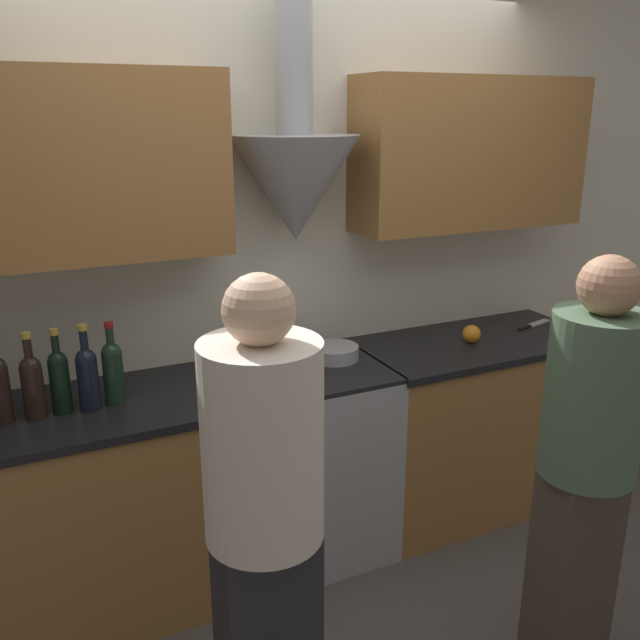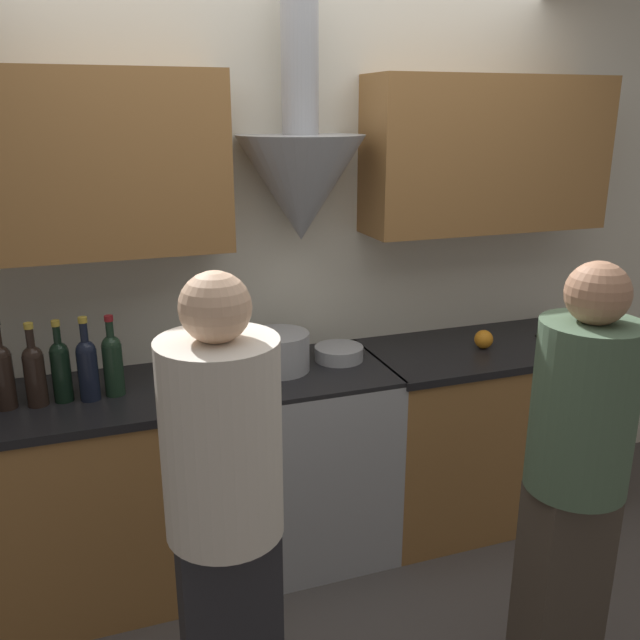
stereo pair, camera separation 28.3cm
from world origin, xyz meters
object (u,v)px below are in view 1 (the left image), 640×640
at_px(wine_bottle_6, 59,378).
at_px(person_foreground_right, 587,458).
at_px(wine_bottle_8, 113,370).
at_px(mixing_bowl, 334,352).
at_px(stove_range, 311,459).
at_px(stock_pot, 277,353).
at_px(wine_bottle_7, 88,375).
at_px(person_foreground_left, 265,527).
at_px(wine_bottle_5, 32,383).
at_px(orange_fruit, 472,334).

distance_m(wine_bottle_6, person_foreground_right, 1.91).
relative_size(wine_bottle_8, mixing_bowl, 1.48).
relative_size(stove_range, stock_pot, 3.40).
xyz_separation_m(stove_range, mixing_bowl, (0.15, 0.05, 0.48)).
height_order(stove_range, mixing_bowl, mixing_bowl).
xyz_separation_m(wine_bottle_8, mixing_bowl, (0.99, 0.07, -0.11)).
distance_m(stove_range, wine_bottle_7, 1.11).
height_order(wine_bottle_6, person_foreground_right, person_foreground_right).
bearing_deg(wine_bottle_8, stock_pot, 3.18).
height_order(mixing_bowl, person_foreground_left, person_foreground_left).
xyz_separation_m(wine_bottle_5, wine_bottle_7, (0.19, -0.01, 0.00)).
bearing_deg(wine_bottle_5, person_foreground_right, -31.96).
height_order(wine_bottle_5, person_foreground_left, person_foreground_left).
bearing_deg(orange_fruit, wine_bottle_8, 179.53).
relative_size(wine_bottle_5, wine_bottle_7, 0.98).
bearing_deg(mixing_bowl, wine_bottle_7, -175.39).
height_order(wine_bottle_8, mixing_bowl, wine_bottle_8).
relative_size(wine_bottle_5, stock_pot, 1.24).
height_order(wine_bottle_7, stock_pot, wine_bottle_7).
relative_size(wine_bottle_6, person_foreground_right, 0.21).
height_order(wine_bottle_5, orange_fruit, wine_bottle_5).
bearing_deg(stove_range, person_foreground_right, -62.85).
height_order(stove_range, person_foreground_left, person_foreground_left).
bearing_deg(wine_bottle_8, person_foreground_left, -76.67).
bearing_deg(wine_bottle_5, stove_range, 1.22).
bearing_deg(person_foreground_left, wine_bottle_7, 108.70).
bearing_deg(stock_pot, wine_bottle_7, -175.95).
bearing_deg(wine_bottle_5, wine_bottle_6, 6.14).
bearing_deg(mixing_bowl, stove_range, -159.94).
bearing_deg(mixing_bowl, wine_bottle_6, -176.74).
bearing_deg(stove_range, orange_fruit, -2.03).
bearing_deg(person_foreground_right, orange_fruit, 73.60).
distance_m(wine_bottle_8, mixing_bowl, 0.99).
bearing_deg(mixing_bowl, stock_pot, -173.87).
distance_m(wine_bottle_7, orange_fruit, 1.79).
bearing_deg(stock_pot, stove_range, -8.56).
bearing_deg(wine_bottle_6, orange_fruit, -0.50).
height_order(stock_pot, person_foreground_right, person_foreground_right).
xyz_separation_m(stove_range, wine_bottle_5, (-1.13, -0.02, 0.59)).
xyz_separation_m(stock_pot, orange_fruit, (1.00, -0.05, -0.04)).
height_order(wine_bottle_6, wine_bottle_7, wine_bottle_7).
distance_m(mixing_bowl, person_foreground_left, 1.31).
distance_m(stove_range, person_foreground_right, 1.27).
bearing_deg(wine_bottle_6, person_foreground_left, -66.75).
distance_m(wine_bottle_6, wine_bottle_8, 0.19).
relative_size(mixing_bowl, person_foreground_right, 0.14).
bearing_deg(mixing_bowl, person_foreground_right, -70.30).
xyz_separation_m(mixing_bowl, orange_fruit, (0.71, -0.08, 0.01)).
bearing_deg(wine_bottle_5, wine_bottle_7, -2.96).
distance_m(wine_bottle_5, wine_bottle_6, 0.09).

